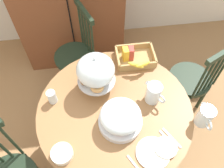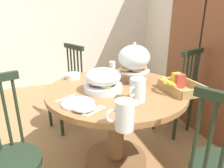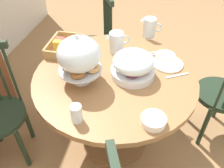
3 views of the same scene
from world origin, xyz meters
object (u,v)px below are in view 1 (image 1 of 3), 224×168
Objects in this scene: cereal_basket at (134,57)px; drinking_glass at (52,97)px; fruit_platter_covered at (121,118)px; cereal_bowl at (62,154)px; dining_table at (114,123)px; windsor_chair_far_side at (192,81)px; china_plate_large at (153,153)px; pastry_stand_with_dome at (96,71)px; milk_pitcher at (153,94)px; windsor_chair_near_window at (76,56)px; china_plate_small at (166,147)px; orange_juice_pitcher at (204,117)px.

drinking_glass is at bearing -155.29° from cereal_basket.
fruit_platter_covered is 2.14× the size of cereal_bowl.
windsor_chair_far_side is (0.78, 0.36, -0.06)m from dining_table.
pastry_stand_with_dome is at bearing 118.59° from china_plate_large.
windsor_chair_far_side is 0.97m from china_plate_large.
china_plate_large is at bearing -6.54° from cereal_bowl.
dining_table is at bearing 37.33° from cereal_bowl.
milk_pitcher is at bearing -22.21° from pastry_stand_with_dome.
cereal_bowl is at bearing -95.20° from windsor_chair_near_window.
windsor_chair_near_window reaches higher than milk_pitcher.
china_plate_small reaches higher than china_plate_large.
drinking_glass reaches higher than china_plate_small.
windsor_chair_near_window reaches higher than drinking_glass.
orange_juice_pitcher reaches higher than cereal_bowl.
milk_pitcher is 0.38m from china_plate_small.
cereal_bowl is at bearing -150.88° from windsor_chair_far_side.
windsor_chair_near_window is 1.31m from china_plate_small.
fruit_platter_covered is 1.36× the size of china_plate_large.
windsor_chair_near_window is 5.65× the size of milk_pitcher.
fruit_platter_covered reaches higher than drinking_glass.
pastry_stand_with_dome reaches higher than fruit_platter_covered.
windsor_chair_far_side is at bearing -7.27° from cereal_basket.
drinking_glass is at bearing 163.88° from dining_table.
china_plate_small is at bearing -153.32° from orange_juice_pitcher.
cereal_basket is at bearing 62.70° from dining_table.
windsor_chair_far_side is at bearing 9.84° from pastry_stand_with_dome.
milk_pitcher reaches higher than china_plate_large.
pastry_stand_with_dome reaches higher than cereal_bowl.
orange_juice_pitcher is (0.56, -0.06, -0.01)m from fruit_platter_covered.
dining_table is at bearing -62.17° from pastry_stand_with_dome.
pastry_stand_with_dome is 1.99× the size of milk_pitcher.
orange_juice_pitcher is 0.96m from cereal_bowl.
pastry_stand_with_dome is 2.29× the size of china_plate_small.
windsor_chair_far_side is at bearing 54.02° from china_plate_small.
cereal_basket reaches higher than china_plate_small.
drinking_glass is at bearing 142.94° from china_plate_large.
china_plate_small reaches higher than dining_table.
drinking_glass is (-0.66, -0.30, 0.01)m from cereal_basket.
pastry_stand_with_dome is 0.43m from cereal_basket.
fruit_platter_covered is (0.13, -0.32, -0.11)m from pastry_stand_with_dome.
cereal_basket is at bearing 69.84° from fruit_platter_covered.
pastry_stand_with_dome is at bearing 61.41° from cereal_bowl.
drinking_glass is at bearing 147.61° from china_plate_small.
milk_pitcher is at bearing -54.07° from windsor_chair_near_window.
windsor_chair_near_window is 2.83× the size of pastry_stand_with_dome.
windsor_chair_near_window is 0.80m from pastry_stand_with_dome.
dining_table is 3.27× the size of pastry_stand_with_dome.
pastry_stand_with_dome is 1.15× the size of fruit_platter_covered.
cereal_bowl is (-1.16, -0.65, 0.31)m from windsor_chair_far_side.
pastry_stand_with_dome reaches higher than windsor_chair_near_window.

